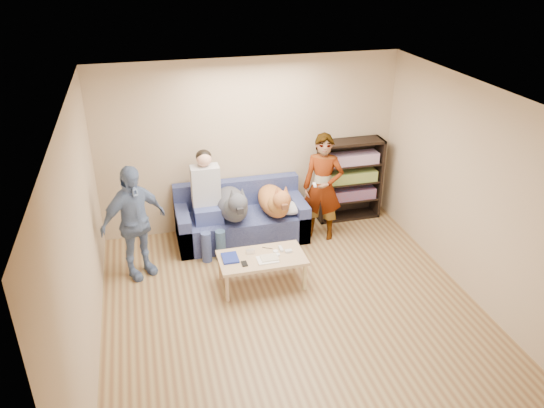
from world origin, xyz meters
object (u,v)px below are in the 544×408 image
object	(u,v)px
bookshelf	(349,178)
dog_tan	(275,201)
person_seated	(207,198)
dog_gray	(233,204)
person_standing_left	(134,223)
notebook_blue	(230,258)
person_standing_right	(323,187)
camera_silver	(250,251)
coffee_table	(262,260)
sofa	(241,220)

from	to	relation	value
bookshelf	dog_tan	bearing A→B (deg)	-161.49
person_seated	dog_gray	distance (m)	0.38
person_standing_left	person_seated	size ratio (longest dim) A/B	1.06
notebook_blue	person_seated	distance (m)	1.17
person_standing_right	camera_silver	world-z (taller)	person_standing_right
person_seated	bookshelf	bearing A→B (deg)	8.91
person_seated	coffee_table	size ratio (longest dim) A/B	1.34
person_standing_left	coffee_table	size ratio (longest dim) A/B	1.42
notebook_blue	dog_gray	bearing A→B (deg)	77.08
person_standing_left	sofa	world-z (taller)	person_standing_left
person_standing_left	dog_gray	size ratio (longest dim) A/B	1.23
person_standing_left	coffee_table	bearing A→B (deg)	-51.76
notebook_blue	person_seated	size ratio (longest dim) A/B	0.18
person_standing_right	person_standing_left	world-z (taller)	person_standing_right
coffee_table	dog_tan	bearing A→B (deg)	66.93
camera_silver	coffee_table	world-z (taller)	camera_silver
person_standing_left	sofa	xyz separation A→B (m)	(1.52, 0.64, -0.50)
notebook_blue	dog_tan	distance (m)	1.36
sofa	bookshelf	xyz separation A→B (m)	(1.80, 0.23, 0.40)
person_standing_right	camera_silver	size ratio (longest dim) A/B	14.65
camera_silver	person_seated	distance (m)	1.16
person_seated	bookshelf	xyz separation A→B (m)	(2.30, 0.36, -0.09)
notebook_blue	sofa	size ratio (longest dim) A/B	0.14
notebook_blue	bookshelf	distance (m)	2.65
person_standing_right	sofa	bearing A→B (deg)	-164.36
sofa	person_seated	world-z (taller)	person_seated
dog_gray	coffee_table	distance (m)	1.15
sofa	person_seated	xyz separation A→B (m)	(-0.50, -0.13, 0.49)
person_standing_left	dog_gray	world-z (taller)	person_standing_left
person_standing_left	dog_tan	size ratio (longest dim) A/B	1.33
person_seated	coffee_table	distance (m)	1.33
person_standing_left	camera_silver	size ratio (longest dim) A/B	14.17
camera_silver	person_seated	xyz separation A→B (m)	(-0.39, 1.04, 0.33)
dog_tan	bookshelf	xyz separation A→B (m)	(1.33, 0.44, 0.04)
camera_silver	person_seated	bearing A→B (deg)	110.60
bookshelf	person_standing_right	bearing A→B (deg)	-141.16
person_standing_right	bookshelf	size ratio (longest dim) A/B	1.24
coffee_table	camera_silver	bearing A→B (deg)	135.00
notebook_blue	dog_tan	world-z (taller)	dog_tan
person_standing_left	person_seated	world-z (taller)	person_standing_left
person_standing_left	coffee_table	distance (m)	1.71
person_standing_right	person_standing_left	xyz separation A→B (m)	(-2.70, -0.37, -0.03)
coffee_table	person_seated	bearing A→B (deg)	113.76
notebook_blue	sofa	world-z (taller)	sofa
coffee_table	bookshelf	size ratio (longest dim) A/B	0.85
camera_silver	person_seated	world-z (taller)	person_seated
dog_gray	dog_tan	distance (m)	0.62
person_standing_right	notebook_blue	xyz separation A→B (m)	(-1.56, -0.97, -0.37)
person_standing_left	person_seated	bearing A→B (deg)	-2.14
person_standing_left	person_seated	distance (m)	1.14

